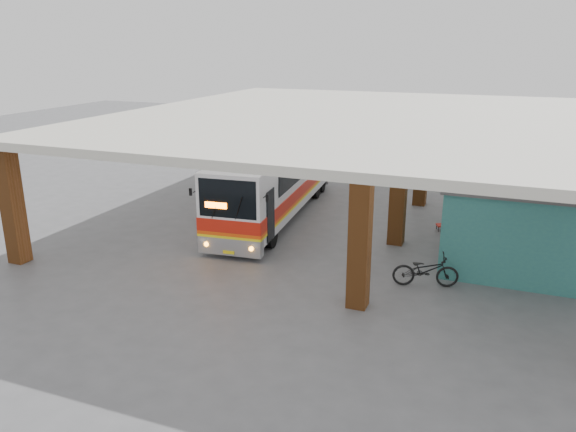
{
  "coord_description": "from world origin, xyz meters",
  "views": [
    {
      "loc": [
        6.73,
        -18.31,
        7.78
      ],
      "look_at": [
        -0.47,
        0.0,
        1.62
      ],
      "focal_mm": 35.0,
      "sensor_mm": 36.0,
      "label": 1
    }
  ],
  "objects_px": {
    "motorcycle": "(426,270)",
    "pedestrian": "(362,249)",
    "red_chair": "(444,222)",
    "coach_bus": "(276,180)"
  },
  "relations": [
    {
      "from": "motorcycle",
      "to": "red_chair",
      "type": "height_order",
      "value": "motorcycle"
    },
    {
      "from": "motorcycle",
      "to": "pedestrian",
      "type": "relative_size",
      "value": 1.26
    },
    {
      "from": "motorcycle",
      "to": "coach_bus",
      "type": "bearing_deg",
      "value": 38.76
    },
    {
      "from": "coach_bus",
      "to": "red_chair",
      "type": "xyz_separation_m",
      "value": [
        7.52,
        0.66,
        -1.35
      ]
    },
    {
      "from": "pedestrian",
      "to": "red_chair",
      "type": "relative_size",
      "value": 2.15
    },
    {
      "from": "coach_bus",
      "to": "red_chair",
      "type": "height_order",
      "value": "coach_bus"
    },
    {
      "from": "motorcycle",
      "to": "pedestrian",
      "type": "height_order",
      "value": "pedestrian"
    },
    {
      "from": "motorcycle",
      "to": "red_chair",
      "type": "distance_m",
      "value": 6.12
    },
    {
      "from": "pedestrian",
      "to": "red_chair",
      "type": "distance_m",
      "value": 6.16
    },
    {
      "from": "pedestrian",
      "to": "coach_bus",
      "type": "bearing_deg",
      "value": -49.03
    }
  ]
}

